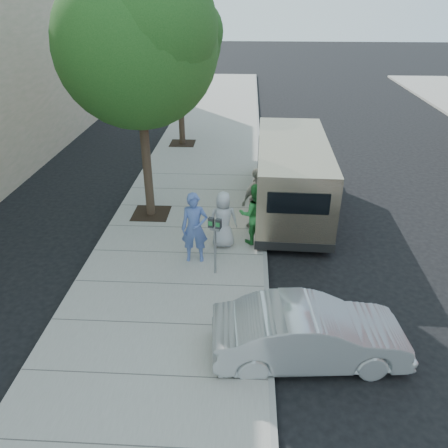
{
  "coord_description": "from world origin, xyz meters",
  "views": [
    {
      "loc": [
        0.86,
        -10.5,
        6.76
      ],
      "look_at": [
        0.28,
        0.02,
        1.1
      ],
      "focal_mm": 35.0,
      "sensor_mm": 36.0,
      "label": 1
    }
  ],
  "objects_px": {
    "sedan": "(310,334)",
    "person_striped_polo": "(257,199)",
    "tree_near": "(138,40)",
    "person_officer": "(195,228)",
    "person_gray_shirt": "(223,220)",
    "parking_meter": "(215,234)",
    "tree_far": "(179,39)",
    "van": "(291,175)",
    "person_green_shirt": "(254,214)"
  },
  "relations": [
    {
      "from": "sedan",
      "to": "person_striped_polo",
      "type": "height_order",
      "value": "person_striped_polo"
    },
    {
      "from": "tree_near",
      "to": "person_officer",
      "type": "xyz_separation_m",
      "value": [
        1.76,
        -2.73,
        -4.4
      ]
    },
    {
      "from": "person_officer",
      "to": "person_gray_shirt",
      "type": "distance_m",
      "value": 1.09
    },
    {
      "from": "parking_meter",
      "to": "tree_far",
      "type": "bearing_deg",
      "value": 118.8
    },
    {
      "from": "van",
      "to": "person_green_shirt",
      "type": "distance_m",
      "value": 2.82
    },
    {
      "from": "person_officer",
      "to": "tree_far",
      "type": "bearing_deg",
      "value": 96.07
    },
    {
      "from": "person_gray_shirt",
      "to": "sedan",
      "type": "bearing_deg",
      "value": 108.74
    },
    {
      "from": "tree_far",
      "to": "parking_meter",
      "type": "xyz_separation_m",
      "value": [
        2.35,
        -10.95,
        -3.56
      ]
    },
    {
      "from": "parking_meter",
      "to": "person_green_shirt",
      "type": "height_order",
      "value": "person_green_shirt"
    },
    {
      "from": "person_officer",
      "to": "person_striped_polo",
      "type": "height_order",
      "value": "person_officer"
    },
    {
      "from": "person_officer",
      "to": "person_green_shirt",
      "type": "height_order",
      "value": "person_officer"
    },
    {
      "from": "van",
      "to": "person_officer",
      "type": "xyz_separation_m",
      "value": [
        -2.85,
        -3.58,
        -0.16
      ]
    },
    {
      "from": "tree_far",
      "to": "person_green_shirt",
      "type": "xyz_separation_m",
      "value": [
        3.37,
        -9.27,
        -3.81
      ]
    },
    {
      "from": "tree_near",
      "to": "person_striped_polo",
      "type": "bearing_deg",
      "value": -12.62
    },
    {
      "from": "tree_far",
      "to": "person_officer",
      "type": "distance_m",
      "value": 11.13
    },
    {
      "from": "person_green_shirt",
      "to": "person_striped_polo",
      "type": "bearing_deg",
      "value": -102.49
    },
    {
      "from": "tree_near",
      "to": "person_green_shirt",
      "type": "height_order",
      "value": "tree_near"
    },
    {
      "from": "person_green_shirt",
      "to": "person_striped_polo",
      "type": "distance_m",
      "value": 0.91
    },
    {
      "from": "person_gray_shirt",
      "to": "person_striped_polo",
      "type": "xyz_separation_m",
      "value": [
        0.97,
        1.16,
        0.14
      ]
    },
    {
      "from": "person_gray_shirt",
      "to": "tree_near",
      "type": "bearing_deg",
      "value": -44.45
    },
    {
      "from": "van",
      "to": "person_gray_shirt",
      "type": "height_order",
      "value": "van"
    },
    {
      "from": "tree_far",
      "to": "person_officer",
      "type": "relative_size",
      "value": 3.27
    },
    {
      "from": "person_gray_shirt",
      "to": "van",
      "type": "bearing_deg",
      "value": -134.03
    },
    {
      "from": "sedan",
      "to": "person_striped_polo",
      "type": "xyz_separation_m",
      "value": [
        -1.02,
        5.35,
        0.48
      ]
    },
    {
      "from": "person_striped_polo",
      "to": "van",
      "type": "bearing_deg",
      "value": -166.63
    },
    {
      "from": "van",
      "to": "sedan",
      "type": "relative_size",
      "value": 1.7
    },
    {
      "from": "tree_near",
      "to": "person_officer",
      "type": "relative_size",
      "value": 3.79
    },
    {
      "from": "tree_far",
      "to": "sedan",
      "type": "xyz_separation_m",
      "value": [
        4.47,
        -13.72,
        -4.23
      ]
    },
    {
      "from": "tree_near",
      "to": "parking_meter",
      "type": "distance_m",
      "value": 5.88
    },
    {
      "from": "sedan",
      "to": "person_green_shirt",
      "type": "bearing_deg",
      "value": 8.84
    },
    {
      "from": "parking_meter",
      "to": "person_green_shirt",
      "type": "relative_size",
      "value": 0.87
    },
    {
      "from": "person_green_shirt",
      "to": "tree_near",
      "type": "bearing_deg",
      "value": -33.59
    },
    {
      "from": "tree_far",
      "to": "person_officer",
      "type": "height_order",
      "value": "tree_far"
    },
    {
      "from": "person_officer",
      "to": "tree_near",
      "type": "bearing_deg",
      "value": 119.21
    },
    {
      "from": "person_green_shirt",
      "to": "sedan",
      "type": "bearing_deg",
      "value": 96.75
    },
    {
      "from": "parking_meter",
      "to": "person_striped_polo",
      "type": "distance_m",
      "value": 2.81
    },
    {
      "from": "tree_near",
      "to": "person_gray_shirt",
      "type": "height_order",
      "value": "tree_near"
    },
    {
      "from": "person_officer",
      "to": "person_green_shirt",
      "type": "xyz_separation_m",
      "value": [
        1.61,
        1.06,
        -0.07
      ]
    },
    {
      "from": "person_officer",
      "to": "sedan",
      "type": "bearing_deg",
      "value": -54.93
    },
    {
      "from": "parking_meter",
      "to": "person_officer",
      "type": "relative_size",
      "value": 0.81
    },
    {
      "from": "person_officer",
      "to": "person_gray_shirt",
      "type": "relative_size",
      "value": 1.18
    },
    {
      "from": "tree_near",
      "to": "person_green_shirt",
      "type": "relative_size",
      "value": 4.07
    },
    {
      "from": "tree_far",
      "to": "person_striped_polo",
      "type": "bearing_deg",
      "value": -67.58
    },
    {
      "from": "parking_meter",
      "to": "person_gray_shirt",
      "type": "distance_m",
      "value": 1.46
    },
    {
      "from": "tree_near",
      "to": "person_officer",
      "type": "bearing_deg",
      "value": -57.18
    },
    {
      "from": "person_striped_polo",
      "to": "person_gray_shirt",
      "type": "bearing_deg",
      "value": 9.01
    },
    {
      "from": "person_green_shirt",
      "to": "person_officer",
      "type": "bearing_deg",
      "value": 26.12
    },
    {
      "from": "tree_near",
      "to": "tree_far",
      "type": "xyz_separation_m",
      "value": [
        -0.0,
        7.6,
        -0.66
      ]
    },
    {
      "from": "tree_near",
      "to": "sedan",
      "type": "bearing_deg",
      "value": -53.83
    },
    {
      "from": "tree_far",
      "to": "person_gray_shirt",
      "type": "relative_size",
      "value": 3.86
    }
  ]
}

